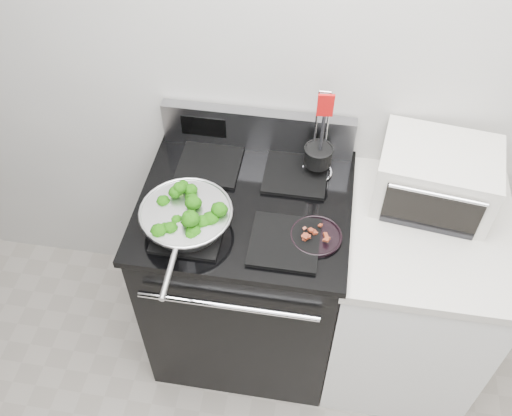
% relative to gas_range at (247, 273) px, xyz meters
% --- Properties ---
extents(back_wall, '(4.00, 0.02, 2.70)m').
position_rel_gas_range_xyz_m(back_wall, '(0.30, 0.34, 0.86)').
color(back_wall, silver).
rests_on(back_wall, ground).
extents(gas_range, '(0.79, 0.69, 1.13)m').
position_rel_gas_range_xyz_m(gas_range, '(0.00, 0.00, 0.00)').
color(gas_range, black).
rests_on(gas_range, floor).
extents(counter, '(0.62, 0.68, 0.92)m').
position_rel_gas_range_xyz_m(counter, '(0.68, -0.00, -0.03)').
color(counter, white).
rests_on(counter, floor).
extents(skillet, '(0.33, 0.52, 0.07)m').
position_rel_gas_range_xyz_m(skillet, '(-0.18, -0.15, 0.51)').
color(skillet, silver).
rests_on(skillet, gas_range).
extents(broccoli_pile, '(0.26, 0.26, 0.09)m').
position_rel_gas_range_xyz_m(broccoli_pile, '(-0.18, -0.15, 0.53)').
color(broccoli_pile, '#0B3304').
rests_on(broccoli_pile, skillet).
extents(bacon_plate, '(0.18, 0.18, 0.04)m').
position_rel_gas_range_xyz_m(bacon_plate, '(0.28, -0.13, 0.48)').
color(bacon_plate, black).
rests_on(bacon_plate, gas_range).
extents(utensil_holder, '(0.12, 0.12, 0.38)m').
position_rel_gas_range_xyz_m(utensil_holder, '(0.25, 0.19, 0.53)').
color(utensil_holder, silver).
rests_on(utensil_holder, gas_range).
extents(toaster_oven, '(0.45, 0.37, 0.24)m').
position_rel_gas_range_xyz_m(toaster_oven, '(0.68, 0.15, 0.55)').
color(toaster_oven, silver).
rests_on(toaster_oven, counter).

